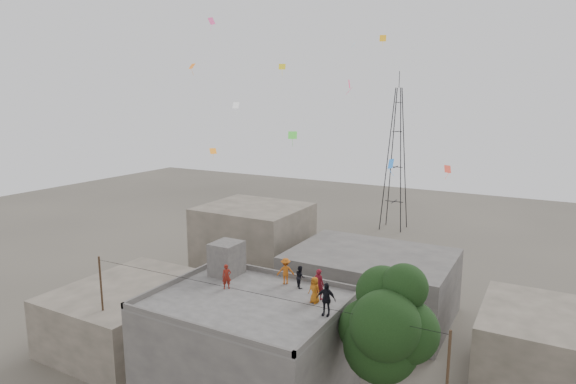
% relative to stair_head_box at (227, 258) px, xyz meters
% --- Properties ---
extents(main_building, '(10.00, 8.00, 6.10)m').
position_rel_stair_head_box_xyz_m(main_building, '(3.20, -2.60, -4.05)').
color(main_building, '#4C4947').
rests_on(main_building, ground).
extents(parapet, '(10.00, 8.00, 0.30)m').
position_rel_stair_head_box_xyz_m(parapet, '(3.20, -2.60, -0.85)').
color(parapet, '#4C4947').
rests_on(parapet, main_building).
extents(stair_head_box, '(1.60, 1.80, 2.00)m').
position_rel_stair_head_box_xyz_m(stair_head_box, '(0.00, 0.00, 0.00)').
color(stair_head_box, '#4C4947').
rests_on(stair_head_box, main_building).
extents(neighbor_west, '(8.00, 10.00, 4.00)m').
position_rel_stair_head_box_xyz_m(neighbor_west, '(-7.80, -0.60, -5.10)').
color(neighbor_west, '#595246').
rests_on(neighbor_west, ground).
extents(neighbor_north, '(12.00, 9.00, 5.00)m').
position_rel_stair_head_box_xyz_m(neighbor_north, '(5.20, 11.40, -4.60)').
color(neighbor_north, '#4C4947').
rests_on(neighbor_north, ground).
extents(neighbor_northwest, '(9.00, 8.00, 7.00)m').
position_rel_stair_head_box_xyz_m(neighbor_northwest, '(-6.80, 13.40, -3.60)').
color(neighbor_northwest, '#595246').
rests_on(neighbor_northwest, ground).
extents(neighbor_east, '(7.00, 8.00, 4.40)m').
position_rel_stair_head_box_xyz_m(neighbor_east, '(17.20, 7.40, -4.90)').
color(neighbor_east, '#595246').
rests_on(neighbor_east, ground).
extents(tree, '(4.90, 4.60, 9.10)m').
position_rel_stair_head_box_xyz_m(tree, '(10.57, -2.00, -1.00)').
color(tree, black).
rests_on(tree, ground).
extents(utility_line, '(20.12, 0.62, 7.40)m').
position_rel_stair_head_box_xyz_m(utility_line, '(3.70, -3.85, -3.27)').
color(utility_line, black).
rests_on(utility_line, ground).
extents(transmission_tower, '(2.97, 2.97, 20.01)m').
position_rel_stair_head_box_xyz_m(transmission_tower, '(-0.80, 37.40, 1.97)').
color(transmission_tower, black).
rests_on(transmission_tower, ground).
extents(person_red_adult, '(0.67, 0.50, 1.66)m').
position_rel_stair_head_box_xyz_m(person_red_adult, '(6.44, -0.62, -0.17)').
color(person_red_adult, maroon).
rests_on(person_red_adult, main_building).
extents(person_orange_child, '(0.77, 0.59, 1.40)m').
position_rel_stair_head_box_xyz_m(person_orange_child, '(6.46, -1.18, -0.30)').
color(person_orange_child, '#A95913').
rests_on(person_orange_child, main_building).
extents(person_dark_child, '(0.77, 0.78, 1.26)m').
position_rel_stair_head_box_xyz_m(person_dark_child, '(4.84, 0.31, -0.37)').
color(person_dark_child, black).
rests_on(person_dark_child, main_building).
extents(person_dark_adult, '(1.02, 0.50, 1.68)m').
position_rel_stair_head_box_xyz_m(person_dark_adult, '(7.60, -2.26, -0.16)').
color(person_dark_adult, black).
rests_on(person_dark_adult, main_building).
extents(person_orange_adult, '(1.14, 1.00, 1.53)m').
position_rel_stair_head_box_xyz_m(person_orange_adult, '(3.85, 0.39, -0.24)').
color(person_orange_adult, '#B55514').
rests_on(person_orange_adult, main_building).
extents(person_red_child, '(0.60, 0.60, 1.40)m').
position_rel_stair_head_box_xyz_m(person_red_child, '(1.33, -1.84, -0.30)').
color(person_red_child, maroon).
rests_on(person_red_child, main_building).
extents(kites, '(17.52, 14.22, 9.04)m').
position_rel_stair_head_box_xyz_m(kites, '(2.38, 4.61, 9.47)').
color(kites, orange).
rests_on(kites, ground).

